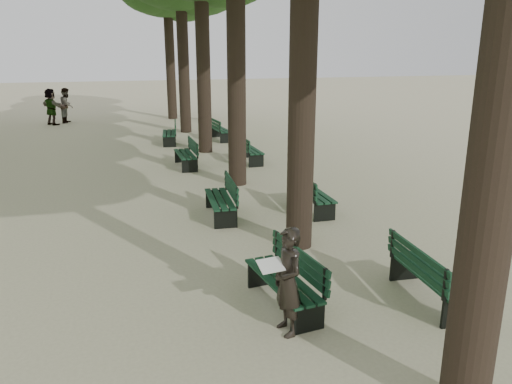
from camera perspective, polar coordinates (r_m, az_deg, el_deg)
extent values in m
plane|color=#BFB890|center=(7.23, 2.22, -16.02)|extent=(120.00, 120.00, 0.00)
cylinder|color=#33261C|center=(5.15, 26.95, 13.42)|extent=(0.52, 0.52, 7.50)
cylinder|color=#33261C|center=(9.46, 5.43, 15.45)|extent=(0.52, 0.52, 7.50)
cylinder|color=#33261C|center=(14.23, -2.28, 15.68)|extent=(0.52, 0.52, 7.50)
cylinder|color=#33261C|center=(19.12, -6.09, 15.69)|extent=(0.52, 0.52, 7.50)
cylinder|color=#33261C|center=(24.05, -8.34, 15.67)|extent=(0.52, 0.52, 7.50)
cylinder|color=#33261C|center=(29.01, -9.83, 15.64)|extent=(0.52, 0.52, 7.50)
cube|color=black|center=(7.82, 2.98, -11.49)|extent=(0.73, 1.85, 0.45)
cube|color=black|center=(7.72, 3.01, -10.01)|extent=(0.75, 1.85, 0.04)
cube|color=black|center=(7.72, 4.92, -7.83)|extent=(0.25, 1.79, 0.40)
cube|color=black|center=(11.79, -4.16, -1.84)|extent=(0.65, 1.83, 0.45)
cube|color=black|center=(11.72, -4.18, -0.79)|extent=(0.67, 1.83, 0.04)
cube|color=black|center=(11.69, -2.85, 0.56)|extent=(0.17, 1.80, 0.40)
cube|color=black|center=(16.95, -8.08, 3.57)|extent=(0.54, 1.81, 0.45)
cube|color=black|center=(16.90, -8.11, 4.31)|extent=(0.56, 1.81, 0.04)
cube|color=black|center=(16.89, -7.21, 5.28)|extent=(0.06, 1.80, 0.40)
cube|color=black|center=(21.35, -9.90, 6.06)|extent=(0.74, 1.85, 0.45)
cube|color=black|center=(21.31, -9.93, 6.65)|extent=(0.76, 1.85, 0.04)
cube|color=black|center=(21.27, -9.21, 7.40)|extent=(0.27, 1.79, 0.40)
cube|color=black|center=(8.43, 19.28, -10.28)|extent=(0.65, 1.83, 0.45)
cube|color=black|center=(8.34, 19.42, -8.89)|extent=(0.67, 1.83, 0.04)
cube|color=black|center=(8.10, 17.89, -7.42)|extent=(0.17, 1.80, 0.40)
cube|color=black|center=(12.30, 6.54, -1.14)|extent=(0.56, 1.81, 0.45)
cube|color=black|center=(12.24, 6.57, -0.13)|extent=(0.58, 1.81, 0.04)
cube|color=black|center=(12.07, 5.37, 1.00)|extent=(0.08, 1.80, 0.40)
cube|color=black|center=(17.53, -0.68, 4.15)|extent=(0.55, 1.81, 0.45)
cube|color=black|center=(17.49, -0.68, 4.87)|extent=(0.57, 1.81, 0.04)
cube|color=black|center=(17.36, -1.58, 5.69)|extent=(0.07, 1.80, 0.40)
cube|color=black|center=(21.98, -3.99, 6.54)|extent=(0.65, 1.83, 0.45)
cube|color=black|center=(21.94, -4.00, 7.12)|extent=(0.67, 1.83, 0.04)
cube|color=black|center=(21.82, -4.73, 7.77)|extent=(0.17, 1.80, 0.40)
imported|color=black|center=(6.93, 3.67, -10.19)|extent=(0.38, 0.65, 1.55)
cube|color=white|center=(6.74, 1.69, -8.37)|extent=(0.37, 0.29, 0.12)
imported|color=#262628|center=(28.40, -22.36, 9.00)|extent=(1.39, 1.60, 1.89)
imported|color=#262628|center=(29.00, -20.81, 9.24)|extent=(0.56, 0.96, 1.85)
imported|color=#262628|center=(28.22, -5.94, 9.80)|extent=(0.43, 0.98, 1.63)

